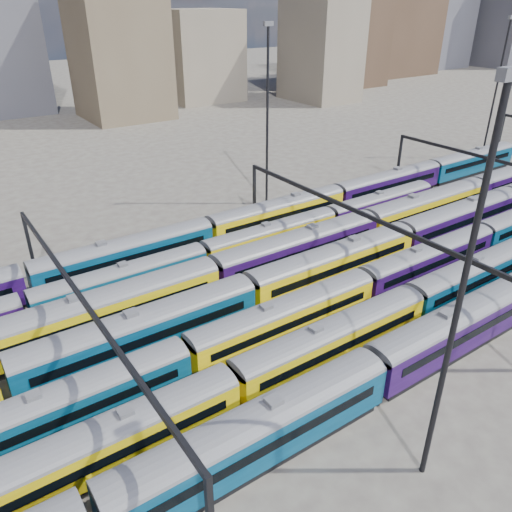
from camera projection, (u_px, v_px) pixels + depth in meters
ground at (283, 302)px, 52.16m from camera, size 500.00×500.00×0.00m
rake_1 at (333, 337)px, 42.48m from camera, size 100.63×2.95×4.96m
rake_2 at (285, 315)px, 45.45m from camera, size 140.41×2.93×4.93m
rake_3 at (334, 260)px, 54.27m from camera, size 111.04×3.25×5.49m
rake_4 at (299, 245)px, 57.47m from camera, size 158.09×3.30×5.57m
rake_5 at (122, 279)px, 51.62m from camera, size 94.86×2.78×4.67m
rake_6 at (208, 230)px, 61.73m from camera, size 128.24×3.13×5.27m
gantry_1 at (82, 307)px, 38.99m from camera, size 0.35×40.35×8.03m
gantry_2 at (358, 221)px, 54.07m from camera, size 0.35×40.35×8.03m
mast_2 at (461, 293)px, 27.12m from camera, size 1.40×0.50×25.60m
mast_3 at (267, 111)px, 70.86m from camera, size 1.40×0.50×25.60m
mast_5 at (497, 84)px, 93.08m from camera, size 1.40×0.50×25.60m
skyline at (341, 23)px, 172.68m from camera, size 399.22×60.48×50.03m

